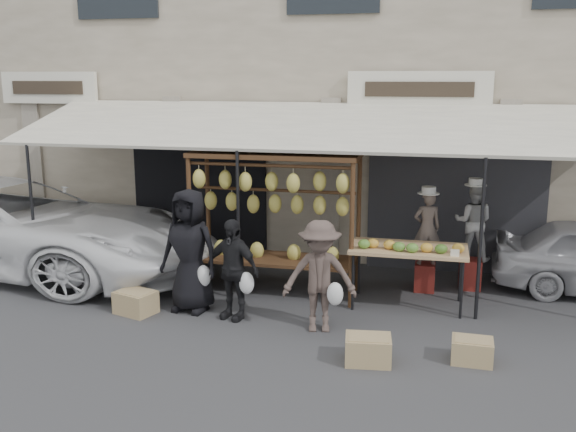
# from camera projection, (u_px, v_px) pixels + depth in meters

# --- Properties ---
(ground_plane) EXTENTS (90.00, 90.00, 0.00)m
(ground_plane) POSITION_uv_depth(u_px,v_px,m) (285.00, 334.00, 8.55)
(ground_plane) COLOR #2D2D30
(shophouse) EXTENTS (24.00, 6.15, 7.30)m
(shophouse) POSITION_uv_depth(u_px,v_px,m) (355.00, 63.00, 13.95)
(shophouse) COLOR #BFB099
(shophouse) RESTS_ON ground_plane
(awning) EXTENTS (10.00, 2.35, 2.92)m
(awning) POSITION_uv_depth(u_px,v_px,m) (319.00, 127.00, 10.17)
(awning) COLOR silver
(awning) RESTS_ON ground_plane
(banana_rack) EXTENTS (2.60, 0.90, 2.24)m
(banana_rack) POSITION_uv_depth(u_px,v_px,m) (274.00, 196.00, 9.82)
(banana_rack) COLOR #402B15
(banana_rack) RESTS_ON ground_plane
(produce_table) EXTENTS (1.70, 0.90, 1.04)m
(produce_table) POSITION_uv_depth(u_px,v_px,m) (408.00, 250.00, 9.39)
(produce_table) COLOR tan
(produce_table) RESTS_ON ground_plane
(vendor_left) EXTENTS (0.48, 0.38, 1.17)m
(vendor_left) POSITION_uv_depth(u_px,v_px,m) (427.00, 228.00, 10.07)
(vendor_left) COLOR #62544D
(vendor_left) RESTS_ON stool_left
(vendor_right) EXTENTS (0.64, 0.52, 1.24)m
(vendor_right) POSITION_uv_depth(u_px,v_px,m) (473.00, 222.00, 10.16)
(vendor_right) COLOR #969696
(vendor_right) RESTS_ON stool_right
(customer_left) EXTENTS (0.95, 0.68, 1.80)m
(customer_left) POSITION_uv_depth(u_px,v_px,m) (190.00, 250.00, 9.26)
(customer_left) COLOR black
(customer_left) RESTS_ON ground_plane
(customer_mid) EXTENTS (0.91, 0.58, 1.44)m
(customer_mid) POSITION_uv_depth(u_px,v_px,m) (232.00, 269.00, 8.98)
(customer_mid) COLOR black
(customer_mid) RESTS_ON ground_plane
(customer_right) EXTENTS (1.08, 0.75, 1.52)m
(customer_right) POSITION_uv_depth(u_px,v_px,m) (320.00, 276.00, 8.52)
(customer_right) COLOR #4F403A
(customer_right) RESTS_ON ground_plane
(stool_left) EXTENTS (0.38, 0.38, 0.45)m
(stool_left) POSITION_uv_depth(u_px,v_px,m) (425.00, 277.00, 10.24)
(stool_left) COLOR maroon
(stool_left) RESTS_ON ground_plane
(stool_right) EXTENTS (0.39, 0.39, 0.49)m
(stool_right) POSITION_uv_depth(u_px,v_px,m) (470.00, 274.00, 10.35)
(stool_right) COLOR maroon
(stool_right) RESTS_ON ground_plane
(crate_near_a) EXTENTS (0.59, 0.48, 0.33)m
(crate_near_a) POSITION_uv_depth(u_px,v_px,m) (368.00, 350.00, 7.67)
(crate_near_a) COLOR tan
(crate_near_a) RESTS_ON ground_plane
(crate_near_b) EXTENTS (0.49, 0.38, 0.29)m
(crate_near_b) POSITION_uv_depth(u_px,v_px,m) (472.00, 351.00, 7.68)
(crate_near_b) COLOR tan
(crate_near_b) RESTS_ON ground_plane
(crate_far) EXTENTS (0.64, 0.56, 0.33)m
(crate_far) POSITION_uv_depth(u_px,v_px,m) (136.00, 302.00, 9.27)
(crate_far) COLOR tan
(crate_far) RESTS_ON ground_plane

